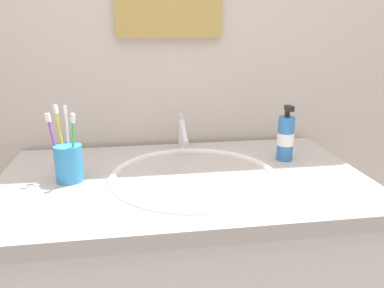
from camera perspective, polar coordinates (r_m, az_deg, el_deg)
The scene contains 9 objects.
tiled_wall_back at distance 1.43m, azimuth -3.40°, elevation 14.06°, with size 2.26×0.04×2.40m, color beige.
sink_basin at distance 1.15m, azimuth 0.23°, elevation -6.27°, with size 0.49×0.49×0.10m.
faucet at distance 1.34m, azimuth -1.38°, elevation 1.62°, with size 0.02×0.14×0.13m.
toothbrush_cup at distance 1.15m, azimuth -17.52°, elevation -2.68°, with size 0.08×0.08×0.10m, color #338CCC.
toothbrush_white at distance 1.15m, azimuth -17.68°, elevation 0.93°, with size 0.01×0.03×0.20m.
toothbrush_purple at distance 1.13m, azimuth -19.53°, elevation 0.16°, with size 0.03×0.01×0.19m.
toothbrush_green at distance 1.10m, azimuth -16.96°, elevation 0.06°, with size 0.03×0.04×0.20m.
toothbrush_yellow at distance 1.15m, azimuth -18.58°, elevation 0.92°, with size 0.03×0.03×0.21m.
soap_dispenser at distance 1.29m, azimuth 13.49°, elevation 0.90°, with size 0.05×0.06×0.18m.
Camera 1 is at (-0.14, -1.06, 1.27)m, focal length 36.58 mm.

